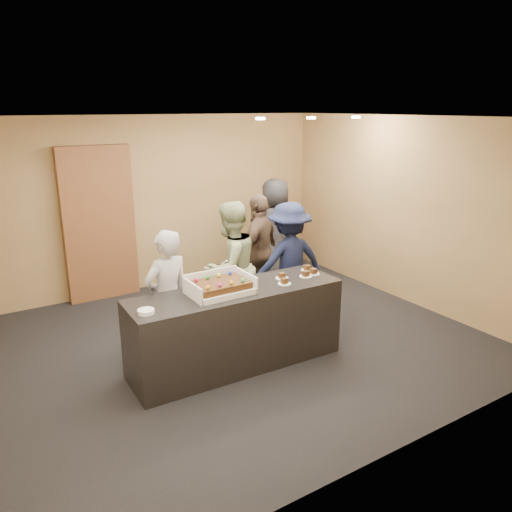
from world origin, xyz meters
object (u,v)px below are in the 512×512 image
at_px(sheet_cake, 220,285).
at_px(person_brown_extra, 260,251).
at_px(person_sage_man, 230,268).
at_px(cake_box, 219,289).
at_px(storage_cabinet, 99,224).
at_px(person_dark_suit, 275,230).
at_px(person_server_grey, 168,298).
at_px(serving_counter, 236,328).
at_px(person_navy_man, 289,261).
at_px(plate_stack, 146,312).

bearing_deg(sheet_cake, person_brown_extra, 44.60).
relative_size(person_sage_man, person_brown_extra, 1.02).
height_order(cake_box, sheet_cake, cake_box).
relative_size(storage_cabinet, person_dark_suit, 1.34).
relative_size(storage_cabinet, person_server_grey, 1.47).
bearing_deg(serving_counter, person_brown_extra, 50.54).
bearing_deg(person_brown_extra, person_navy_man, 67.45).
xyz_separation_m(cake_box, person_dark_suit, (2.19, 2.15, -0.09)).
distance_m(sheet_cake, person_brown_extra, 1.91).
xyz_separation_m(sheet_cake, person_server_grey, (-0.42, 0.45, -0.22)).
relative_size(serving_counter, person_dark_suit, 1.40).
height_order(storage_cabinet, person_sage_man, storage_cabinet).
bearing_deg(plate_stack, person_navy_man, 20.56).
xyz_separation_m(storage_cabinet, person_dark_suit, (2.67, -0.72, -0.29)).
relative_size(serving_counter, plate_stack, 14.64).
relative_size(person_server_grey, person_brown_extra, 0.94).
relative_size(person_sage_man, person_dark_suit, 0.99).
bearing_deg(person_dark_suit, plate_stack, 45.35).
height_order(cake_box, plate_stack, cake_box).
height_order(sheet_cake, person_brown_extra, person_brown_extra).
relative_size(serving_counter, sheet_cake, 4.19).
distance_m(person_sage_man, person_brown_extra, 0.90).
xyz_separation_m(cake_box, sheet_cake, (-0.00, -0.02, 0.05)).
relative_size(cake_box, person_sage_man, 0.40).
bearing_deg(plate_stack, person_sage_man, 32.92).
height_order(plate_stack, person_dark_suit, person_dark_suit).
bearing_deg(cake_box, person_sage_man, 54.05).
xyz_separation_m(cake_box, person_brown_extra, (1.36, 1.31, -0.12)).
xyz_separation_m(serving_counter, person_sage_man, (0.41, 0.85, 0.40)).
xyz_separation_m(storage_cabinet, person_server_grey, (0.05, -2.44, -0.36)).
bearing_deg(person_dark_suit, storage_cabinet, -6.31).
distance_m(plate_stack, person_dark_suit, 3.81).
bearing_deg(plate_stack, serving_counter, 5.32).
bearing_deg(person_server_grey, serving_counter, 131.59).
bearing_deg(storage_cabinet, serving_counter, -77.10).
xyz_separation_m(person_server_grey, person_brown_extra, (1.78, 0.89, 0.05)).
distance_m(serving_counter, sheet_cake, 0.58).
height_order(plate_stack, person_navy_man, person_navy_man).
distance_m(cake_box, person_brown_extra, 1.89).
height_order(serving_counter, storage_cabinet, storage_cabinet).
xyz_separation_m(cake_box, person_sage_man, (0.60, 0.82, -0.10)).
distance_m(storage_cabinet, plate_stack, 3.02).
xyz_separation_m(storage_cabinet, person_brown_extra, (1.83, -1.56, -0.32)).
bearing_deg(person_sage_man, serving_counter, 49.09).
bearing_deg(sheet_cake, person_navy_man, 27.92).
distance_m(person_navy_man, person_dark_suit, 1.58).
xyz_separation_m(storage_cabinet, person_navy_man, (1.93, -2.12, -0.34)).
bearing_deg(person_server_grey, storage_cabinet, -100.94).
height_order(person_navy_man, person_brown_extra, person_brown_extra).
height_order(person_brown_extra, person_dark_suit, person_dark_suit).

